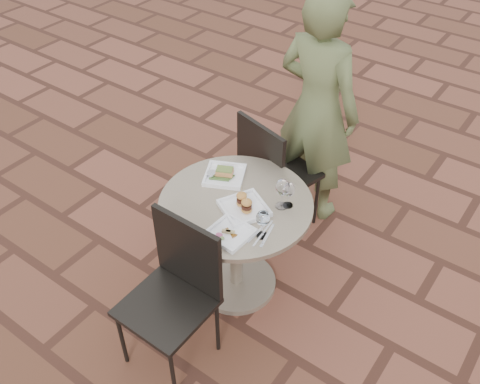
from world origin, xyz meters
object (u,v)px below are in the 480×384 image
Objects in this scene: plate_tuna at (230,233)px; cafe_table at (236,232)px; chair_near at (177,284)px; diner at (317,109)px; plate_salmon at (225,175)px; chair_far at (271,167)px; plate_sliders at (244,206)px.

cafe_table is at bearing 119.54° from plate_tuna.
chair_near is at bearing -88.51° from cafe_table.
diner is 5.44× the size of plate_salmon.
chair_near reaches higher than cafe_table.
cafe_table is at bearing 117.79° from chair_far.
plate_sliders is (0.27, -0.17, 0.01)m from plate_salmon.
chair_near reaches higher than plate_tuna.
diner is (-0.03, 0.98, 0.37)m from cafe_table.
plate_salmon is 0.32m from plate_sliders.
plate_salmon is at bearing 83.37° from diner.
plate_tuna is at bearing -75.53° from plate_sliders.
cafe_table is at bearing 96.05° from diner.
diner reaches higher than cafe_table.
diner is at bearing 97.63° from plate_tuna.
chair_far reaches higher than plate_sliders.
plate_salmon is 1.38× the size of plate_tuna.
plate_tuna is at bearing 122.82° from chair_far.
plate_sliders is at bearing 100.46° from diner.
plate_salmon is at bearing 147.42° from plate_sliders.
plate_salmon is 0.96× the size of plate_sliders.
chair_near is at bearing -96.96° from plate_sliders.
plate_sliders is (0.11, -1.01, -0.09)m from diner.
cafe_table is 0.29m from plate_sliders.
plate_sliders is at bearing 104.47° from plate_tuna.
chair_near is (0.01, -0.56, 0.07)m from cafe_table.
cafe_table is 0.56m from chair_near.
plate_sliders is at bearing 123.96° from chair_far.
plate_sliders is (0.22, -0.62, 0.21)m from chair_far.
diner is at bearing 92.00° from chair_near.
diner reaches higher than chair_near.
chair_far is at bearing 102.99° from cafe_table.
chair_far is 1.16m from chair_near.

